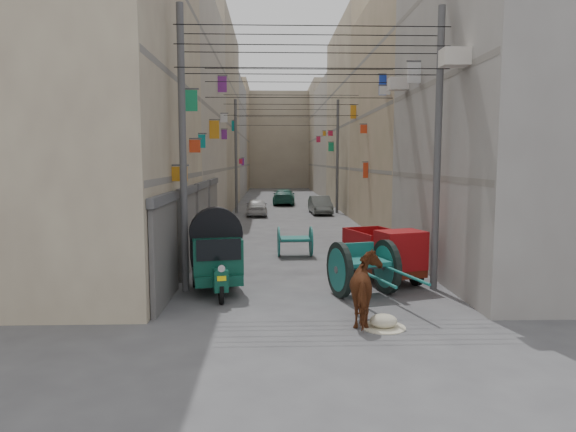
{
  "coord_description": "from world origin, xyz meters",
  "views": [
    {
      "loc": [
        -1.14,
        -8.53,
        3.73
      ],
      "look_at": [
        -0.64,
        6.5,
        2.11
      ],
      "focal_mm": 32.0,
      "sensor_mm": 36.0,
      "label": 1
    }
  ],
  "objects_px": {
    "feed_sack": "(383,321)",
    "distant_car_grey": "(320,205)",
    "auto_rickshaw": "(216,254)",
    "distant_car_green": "(284,197)",
    "mini_truck": "(388,256)",
    "distant_car_white": "(257,207)",
    "horse": "(368,289)",
    "second_cart": "(295,240)",
    "tonga_cart": "(363,267)"
  },
  "relations": [
    {
      "from": "feed_sack",
      "to": "distant_car_green",
      "type": "distance_m",
      "value": 32.59
    },
    {
      "from": "tonga_cart",
      "to": "distant_car_white",
      "type": "relative_size",
      "value": 1.03
    },
    {
      "from": "auto_rickshaw",
      "to": "distant_car_white",
      "type": "height_order",
      "value": "auto_rickshaw"
    },
    {
      "from": "horse",
      "to": "distant_car_white",
      "type": "bearing_deg",
      "value": -76.41
    },
    {
      "from": "auto_rickshaw",
      "to": "distant_car_green",
      "type": "xyz_separation_m",
      "value": [
        2.68,
        29.2,
        -0.43
      ]
    },
    {
      "from": "tonga_cart",
      "to": "distant_car_green",
      "type": "relative_size",
      "value": 0.79
    },
    {
      "from": "feed_sack",
      "to": "distant_car_white",
      "type": "xyz_separation_m",
      "value": [
        -3.48,
        23.73,
        0.44
      ]
    },
    {
      "from": "second_cart",
      "to": "distant_car_green",
      "type": "distance_m",
      "value": 23.84
    },
    {
      "from": "feed_sack",
      "to": "distant_car_grey",
      "type": "relative_size",
      "value": 0.16
    },
    {
      "from": "horse",
      "to": "distant_car_grey",
      "type": "height_order",
      "value": "horse"
    },
    {
      "from": "horse",
      "to": "distant_car_green",
      "type": "distance_m",
      "value": 32.15
    },
    {
      "from": "feed_sack",
      "to": "horse",
      "type": "xyz_separation_m",
      "value": [
        -0.28,
        0.42,
        0.64
      ]
    },
    {
      "from": "tonga_cart",
      "to": "distant_car_grey",
      "type": "height_order",
      "value": "tonga_cart"
    },
    {
      "from": "second_cart",
      "to": "feed_sack",
      "type": "xyz_separation_m",
      "value": [
        1.58,
        -8.71,
        -0.47
      ]
    },
    {
      "from": "auto_rickshaw",
      "to": "distant_car_green",
      "type": "relative_size",
      "value": 0.6
    },
    {
      "from": "mini_truck",
      "to": "distant_car_white",
      "type": "height_order",
      "value": "mini_truck"
    },
    {
      "from": "horse",
      "to": "distant_car_white",
      "type": "xyz_separation_m",
      "value": [
        -3.21,
        23.31,
        -0.2
      ]
    },
    {
      "from": "distant_car_grey",
      "to": "horse",
      "type": "bearing_deg",
      "value": -95.36
    },
    {
      "from": "auto_rickshaw",
      "to": "distant_car_white",
      "type": "relative_size",
      "value": 0.78
    },
    {
      "from": "tonga_cart",
      "to": "auto_rickshaw",
      "type": "bearing_deg",
      "value": 157.06
    },
    {
      "from": "auto_rickshaw",
      "to": "tonga_cart",
      "type": "bearing_deg",
      "value": -18.57
    },
    {
      "from": "feed_sack",
      "to": "distant_car_grey",
      "type": "xyz_separation_m",
      "value": [
        0.95,
        24.74,
        0.48
      ]
    },
    {
      "from": "horse",
      "to": "distant_car_green",
      "type": "bearing_deg",
      "value": -82.24
    },
    {
      "from": "horse",
      "to": "second_cart",
      "type": "bearing_deg",
      "value": -75.28
    },
    {
      "from": "tonga_cart",
      "to": "second_cart",
      "type": "relative_size",
      "value": 2.63
    },
    {
      "from": "tonga_cart",
      "to": "distant_car_grey",
      "type": "xyz_separation_m",
      "value": [
        0.91,
        21.93,
        -0.16
      ]
    },
    {
      "from": "distant_car_white",
      "to": "distant_car_grey",
      "type": "distance_m",
      "value": 4.55
    },
    {
      "from": "mini_truck",
      "to": "distant_car_green",
      "type": "height_order",
      "value": "mini_truck"
    },
    {
      "from": "tonga_cart",
      "to": "second_cart",
      "type": "height_order",
      "value": "tonga_cart"
    },
    {
      "from": "second_cart",
      "to": "distant_car_white",
      "type": "xyz_separation_m",
      "value": [
        -1.9,
        15.02,
        -0.03
      ]
    },
    {
      "from": "auto_rickshaw",
      "to": "tonga_cart",
      "type": "xyz_separation_m",
      "value": [
        4.13,
        -0.55,
        -0.29
      ]
    },
    {
      "from": "tonga_cart",
      "to": "distant_car_green",
      "type": "bearing_deg",
      "value": 77.38
    },
    {
      "from": "horse",
      "to": "distant_car_grey",
      "type": "xyz_separation_m",
      "value": [
        1.23,
        24.32,
        -0.16
      ]
    },
    {
      "from": "mini_truck",
      "to": "second_cart",
      "type": "distance_m",
      "value": 5.18
    },
    {
      "from": "auto_rickshaw",
      "to": "feed_sack",
      "type": "distance_m",
      "value": 5.36
    },
    {
      "from": "distant_car_green",
      "to": "mini_truck",
      "type": "bearing_deg",
      "value": 97.63
    },
    {
      "from": "second_cart",
      "to": "distant_car_grey",
      "type": "xyz_separation_m",
      "value": [
        2.54,
        16.02,
        0.0
      ]
    },
    {
      "from": "auto_rickshaw",
      "to": "mini_truck",
      "type": "xyz_separation_m",
      "value": [
        5.16,
        0.93,
        -0.28
      ]
    },
    {
      "from": "mini_truck",
      "to": "second_cart",
      "type": "xyz_separation_m",
      "value": [
        -2.66,
        4.43,
        -0.18
      ]
    },
    {
      "from": "mini_truck",
      "to": "distant_car_grey",
      "type": "xyz_separation_m",
      "value": [
        -0.13,
        20.46,
        -0.18
      ]
    },
    {
      "from": "distant_car_white",
      "to": "distant_car_grey",
      "type": "relative_size",
      "value": 0.91
    },
    {
      "from": "feed_sack",
      "to": "horse",
      "type": "relative_size",
      "value": 0.33
    },
    {
      "from": "tonga_cart",
      "to": "second_cart",
      "type": "xyz_separation_m",
      "value": [
        -1.63,
        5.91,
        -0.17
      ]
    },
    {
      "from": "mini_truck",
      "to": "distant_car_white",
      "type": "relative_size",
      "value": 0.93
    },
    {
      "from": "tonga_cart",
      "to": "distant_car_grey",
      "type": "relative_size",
      "value": 0.94
    },
    {
      "from": "tonga_cart",
      "to": "distant_car_green",
      "type": "xyz_separation_m",
      "value": [
        -1.45,
        29.75,
        -0.14
      ]
    },
    {
      "from": "auto_rickshaw",
      "to": "feed_sack",
      "type": "height_order",
      "value": "auto_rickshaw"
    },
    {
      "from": "auto_rickshaw",
      "to": "horse",
      "type": "height_order",
      "value": "auto_rickshaw"
    },
    {
      "from": "distant_car_green",
      "to": "distant_car_grey",
      "type": "bearing_deg",
      "value": 109.38
    },
    {
      "from": "tonga_cart",
      "to": "distant_car_grey",
      "type": "distance_m",
      "value": 21.95
    }
  ]
}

